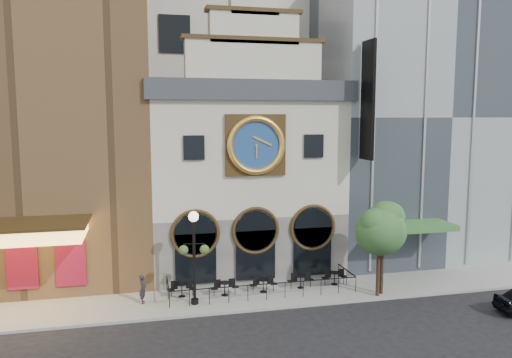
{
  "coord_description": "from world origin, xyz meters",
  "views": [
    {
      "loc": [
        -6.57,
        -24.5,
        10.18
      ],
      "look_at": [
        0.51,
        6.0,
        6.28
      ],
      "focal_mm": 35.0,
      "sensor_mm": 36.0,
      "label": 1
    }
  ],
  "objects_px": {
    "bistro_3": "(301,280)",
    "pedestrian": "(143,289)",
    "bistro_0": "(182,289)",
    "lamppost": "(194,247)",
    "bistro_1": "(225,287)",
    "bistro_2": "(263,284)",
    "tree_right": "(384,227)",
    "bistro_4": "(334,277)",
    "tree_left": "(380,227)"
  },
  "relations": [
    {
      "from": "bistro_3",
      "to": "pedestrian",
      "type": "height_order",
      "value": "pedestrian"
    },
    {
      "from": "bistro_0",
      "to": "lamppost",
      "type": "distance_m",
      "value": 3.02
    },
    {
      "from": "bistro_1",
      "to": "bistro_2",
      "type": "height_order",
      "value": "same"
    },
    {
      "from": "bistro_2",
      "to": "lamppost",
      "type": "bearing_deg",
      "value": -166.94
    },
    {
      "from": "bistro_3",
      "to": "pedestrian",
      "type": "bearing_deg",
      "value": -177.84
    },
    {
      "from": "bistro_3",
      "to": "tree_right",
      "type": "bearing_deg",
      "value": -24.01
    },
    {
      "from": "bistro_0",
      "to": "bistro_1",
      "type": "relative_size",
      "value": 1.0
    },
    {
      "from": "bistro_4",
      "to": "tree_right",
      "type": "bearing_deg",
      "value": -44.17
    },
    {
      "from": "lamppost",
      "to": "bistro_3",
      "type": "bearing_deg",
      "value": 17.05
    },
    {
      "from": "lamppost",
      "to": "tree_right",
      "type": "bearing_deg",
      "value": 2.98
    },
    {
      "from": "tree_left",
      "to": "bistro_2",
      "type": "bearing_deg",
      "value": 162.23
    },
    {
      "from": "bistro_3",
      "to": "lamppost",
      "type": "height_order",
      "value": "lamppost"
    },
    {
      "from": "pedestrian",
      "to": "tree_left",
      "type": "height_order",
      "value": "tree_left"
    },
    {
      "from": "bistro_3",
      "to": "pedestrian",
      "type": "xyz_separation_m",
      "value": [
        -9.09,
        -0.34,
        0.33
      ]
    },
    {
      "from": "pedestrian",
      "to": "bistro_1",
      "type": "bearing_deg",
      "value": -87.35
    },
    {
      "from": "bistro_4",
      "to": "tree_left",
      "type": "distance_m",
      "value": 4.47
    },
    {
      "from": "bistro_0",
      "to": "tree_left",
      "type": "distance_m",
      "value": 11.6
    },
    {
      "from": "bistro_0",
      "to": "bistro_3",
      "type": "distance_m",
      "value": 6.95
    },
    {
      "from": "bistro_4",
      "to": "tree_left",
      "type": "xyz_separation_m",
      "value": [
        1.7,
        -2.27,
        3.46
      ]
    },
    {
      "from": "bistro_4",
      "to": "pedestrian",
      "type": "distance_m",
      "value": 11.27
    },
    {
      "from": "bistro_2",
      "to": "bistro_3",
      "type": "bearing_deg",
      "value": 4.1
    },
    {
      "from": "bistro_4",
      "to": "pedestrian",
      "type": "xyz_separation_m",
      "value": [
        -11.26,
        -0.46,
        0.33
      ]
    },
    {
      "from": "bistro_0",
      "to": "bistro_1",
      "type": "bearing_deg",
      "value": -8.04
    },
    {
      "from": "bistro_0",
      "to": "bistro_4",
      "type": "height_order",
      "value": "same"
    },
    {
      "from": "bistro_0",
      "to": "bistro_2",
      "type": "bearing_deg",
      "value": -3.97
    },
    {
      "from": "bistro_2",
      "to": "tree_right",
      "type": "bearing_deg",
      "value": -14.71
    },
    {
      "from": "bistro_3",
      "to": "lamppost",
      "type": "relative_size",
      "value": 0.31
    },
    {
      "from": "bistro_1",
      "to": "tree_left",
      "type": "xyz_separation_m",
      "value": [
        8.45,
        -1.97,
        3.46
      ]
    },
    {
      "from": "bistro_2",
      "to": "tree_left",
      "type": "relative_size",
      "value": 0.3
    },
    {
      "from": "pedestrian",
      "to": "tree_right",
      "type": "relative_size",
      "value": 0.3
    },
    {
      "from": "bistro_3",
      "to": "tree_right",
      "type": "distance_m",
      "value": 5.75
    },
    {
      "from": "bistro_4",
      "to": "tree_left",
      "type": "height_order",
      "value": "tree_left"
    },
    {
      "from": "pedestrian",
      "to": "lamppost",
      "type": "height_order",
      "value": "lamppost"
    },
    {
      "from": "bistro_1",
      "to": "tree_left",
      "type": "distance_m",
      "value": 9.34
    },
    {
      "from": "bistro_1",
      "to": "pedestrian",
      "type": "bearing_deg",
      "value": -177.95
    },
    {
      "from": "pedestrian",
      "to": "tree_left",
      "type": "xyz_separation_m",
      "value": [
        12.96,
        -1.81,
        3.13
      ]
    },
    {
      "from": "bistro_2",
      "to": "bistro_4",
      "type": "relative_size",
      "value": 1.0
    },
    {
      "from": "bistro_1",
      "to": "bistro_3",
      "type": "bearing_deg",
      "value": 2.26
    },
    {
      "from": "tree_left",
      "to": "tree_right",
      "type": "relative_size",
      "value": 1.02
    },
    {
      "from": "bistro_1",
      "to": "lamppost",
      "type": "bearing_deg",
      "value": -152.7
    },
    {
      "from": "bistro_2",
      "to": "pedestrian",
      "type": "relative_size",
      "value": 1.0
    },
    {
      "from": "lamppost",
      "to": "tree_right",
      "type": "xyz_separation_m",
      "value": [
        10.61,
        -0.78,
        0.72
      ]
    },
    {
      "from": "bistro_3",
      "to": "tree_left",
      "type": "height_order",
      "value": "tree_left"
    },
    {
      "from": "lamppost",
      "to": "bistro_4",
      "type": "bearing_deg",
      "value": 15.39
    },
    {
      "from": "lamppost",
      "to": "tree_left",
      "type": "height_order",
      "value": "tree_left"
    },
    {
      "from": "bistro_1",
      "to": "bistro_4",
      "type": "relative_size",
      "value": 1.0
    },
    {
      "from": "bistro_3",
      "to": "bistro_4",
      "type": "relative_size",
      "value": 1.0
    },
    {
      "from": "pedestrian",
      "to": "tree_right",
      "type": "distance_m",
      "value": 13.77
    },
    {
      "from": "bistro_0",
      "to": "lamppost",
      "type": "xyz_separation_m",
      "value": [
        0.59,
        -1.26,
        2.68
      ]
    },
    {
      "from": "bistro_4",
      "to": "lamppost",
      "type": "height_order",
      "value": "lamppost"
    }
  ]
}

